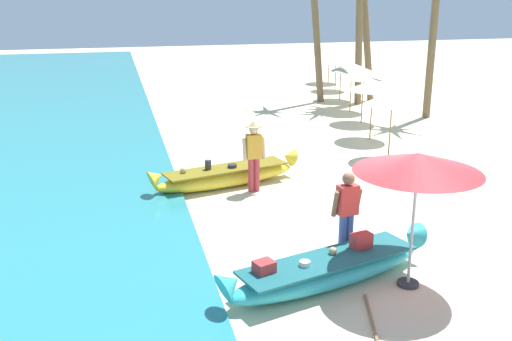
# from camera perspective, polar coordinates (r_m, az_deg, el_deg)

# --- Properties ---
(ground_plane) EXTENTS (80.00, 80.00, 0.00)m
(ground_plane) POSITION_cam_1_polar(r_m,az_deg,el_deg) (11.49, 12.28, -7.63)
(ground_plane) COLOR beige
(boat_cyan_foreground) EXTENTS (4.06, 1.82, 0.78)m
(boat_cyan_foreground) POSITION_cam_1_polar(r_m,az_deg,el_deg) (10.03, 6.96, -9.43)
(boat_cyan_foreground) COLOR #33B2BC
(boat_cyan_foreground) RESTS_ON ground
(boat_yellow_midground) EXTENTS (3.99, 1.69, 0.77)m
(boat_yellow_midground) POSITION_cam_1_polar(r_m,az_deg,el_deg) (14.69, -2.87, -0.52)
(boat_yellow_midground) COLOR yellow
(boat_yellow_midground) RESTS_ON ground
(person_vendor_hatted) EXTENTS (0.55, 0.44, 1.74)m
(person_vendor_hatted) POSITION_cam_1_polar(r_m,az_deg,el_deg) (14.11, -0.21, 1.87)
(person_vendor_hatted) COLOR #B2383D
(person_vendor_hatted) RESTS_ON ground
(person_tourist_customer) EXTENTS (0.57, 0.30, 1.69)m
(person_tourist_customer) POSITION_cam_1_polar(r_m,az_deg,el_deg) (10.61, 8.70, -3.95)
(person_tourist_customer) COLOR #3D5BA8
(person_tourist_customer) RESTS_ON ground
(patio_umbrella_large) EXTENTS (2.04, 2.04, 2.28)m
(patio_umbrella_large) POSITION_cam_1_polar(r_m,az_deg,el_deg) (9.61, 15.26, 0.63)
(patio_umbrella_large) COLOR #B7B7BC
(patio_umbrella_large) RESTS_ON ground
(parasol_row_0) EXTENTS (1.60, 1.60, 1.91)m
(parasol_row_0) POSITION_cam_1_polar(r_m,az_deg,el_deg) (17.05, 12.92, 6.70)
(parasol_row_0) COLOR #8E6B47
(parasol_row_0) RESTS_ON ground
(parasol_row_1) EXTENTS (1.60, 1.60, 1.91)m
(parasol_row_1) POSITION_cam_1_polar(r_m,az_deg,el_deg) (19.26, 11.13, 7.99)
(parasol_row_1) COLOR #8E6B47
(parasol_row_1) RESTS_ON ground
(parasol_row_2) EXTENTS (1.60, 1.60, 1.91)m
(parasol_row_2) POSITION_cam_1_polar(r_m,az_deg,el_deg) (21.68, 10.27, 9.06)
(parasol_row_2) COLOR #8E6B47
(parasol_row_2) RESTS_ON ground
(parasol_row_3) EXTENTS (1.60, 1.60, 1.91)m
(parasol_row_3) POSITION_cam_1_polar(r_m,az_deg,el_deg) (23.60, 9.17, 9.78)
(parasol_row_3) COLOR #8E6B47
(parasol_row_3) RESTS_ON ground
(parasol_row_4) EXTENTS (1.60, 1.60, 1.91)m
(parasol_row_4) POSITION_cam_1_polar(r_m,az_deg,el_deg) (26.04, 8.17, 10.52)
(parasol_row_4) COLOR #8E6B47
(parasol_row_4) RESTS_ON ground
(parasol_row_5) EXTENTS (1.60, 1.60, 1.91)m
(parasol_row_5) POSITION_cam_1_polar(r_m,az_deg,el_deg) (28.47, 7.71, 11.11)
(parasol_row_5) COLOR #8E6B47
(parasol_row_5) RESTS_ON ground
(parasol_row_6) EXTENTS (1.60, 1.60, 1.91)m
(parasol_row_6) POSITION_cam_1_polar(r_m,az_deg,el_deg) (30.64, 7.04, 11.57)
(parasol_row_6) COLOR #8E6B47
(parasol_row_6) RESTS_ON ground
(paddle) EXTENTS (0.67, 1.69, 0.05)m
(paddle) POSITION_cam_1_polar(r_m,az_deg,el_deg) (8.96, 11.33, -15.01)
(paddle) COLOR #8E6B47
(paddle) RESTS_ON ground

